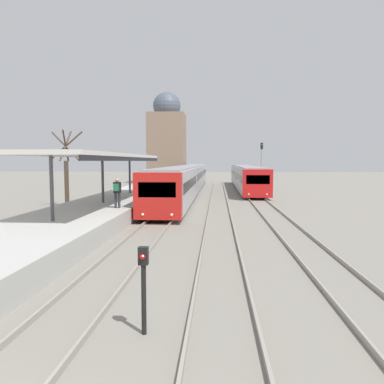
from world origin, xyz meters
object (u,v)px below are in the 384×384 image
object	(u,v)px
train_near	(188,177)
train_far	(246,176)
signal_mast_far	(261,161)
person_on_platform	(117,190)
signal_post_near	(144,280)

from	to	relation	value
train_near	train_far	xyz separation A→B (m)	(6.87, 4.85, -0.05)
signal_mast_far	person_on_platform	bearing A→B (deg)	-115.05
person_on_platform	signal_post_near	size ratio (longest dim) A/B	0.92
train_near	signal_post_near	distance (m)	35.04
signal_post_near	person_on_platform	bearing A→B (deg)	107.33
person_on_platform	train_near	bearing A→B (deg)	84.04
train_far	signal_post_near	world-z (taller)	train_far
person_on_platform	train_far	distance (m)	28.22
person_on_platform	signal_post_near	world-z (taller)	person_on_platform
person_on_platform	signal_mast_far	xyz separation A→B (m)	(10.56, 22.59, 1.58)
person_on_platform	signal_mast_far	size ratio (longest dim) A/B	0.30
train_far	signal_mast_far	distance (m)	4.72
train_far	signal_mast_far	world-z (taller)	signal_mast_far
person_on_platform	signal_mast_far	world-z (taller)	signal_mast_far
train_near	train_far	world-z (taller)	train_near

